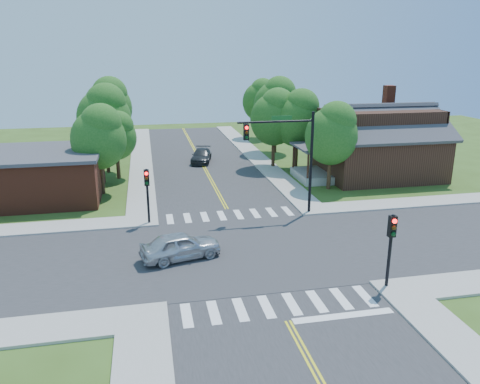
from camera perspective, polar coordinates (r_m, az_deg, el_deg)
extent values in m
plane|color=#364F18|center=(27.26, 1.15, -7.22)|extent=(100.00, 100.00, 0.00)
cube|color=#2D2D30|center=(27.25, 1.15, -7.18)|extent=(10.00, 90.00, 0.04)
cube|color=#2D2D30|center=(27.25, 1.15, -7.17)|extent=(90.00, 10.00, 0.04)
cube|color=#2D2D30|center=(27.26, 1.15, -7.22)|extent=(10.20, 10.20, 0.06)
cube|color=#9E9B93|center=(51.81, 1.69, 4.57)|extent=(2.20, 40.00, 0.14)
cube|color=#9E9B93|center=(50.50, -11.95, 3.88)|extent=(2.20, 40.00, 0.14)
cube|color=white|center=(32.45, -8.54, -3.28)|extent=(0.45, 2.00, 0.01)
cube|color=white|center=(32.52, -6.43, -3.15)|extent=(0.45, 2.00, 0.01)
cube|color=white|center=(32.63, -4.33, -3.02)|extent=(0.45, 2.00, 0.01)
cube|color=white|center=(32.79, -2.24, -2.88)|extent=(0.45, 2.00, 0.01)
cube|color=white|center=(32.99, -0.19, -2.74)|extent=(0.45, 2.00, 0.01)
cube|color=white|center=(33.24, 1.85, -2.60)|extent=(0.45, 2.00, 0.01)
cube|color=white|center=(33.52, 3.84, -2.46)|extent=(0.45, 2.00, 0.01)
cube|color=white|center=(33.84, 5.81, -2.32)|extent=(0.45, 2.00, 0.01)
cube|color=white|center=(21.24, -6.52, -14.71)|extent=(0.45, 2.00, 0.01)
cube|color=white|center=(21.35, -3.21, -14.44)|extent=(0.45, 2.00, 0.01)
cube|color=white|center=(21.52, 0.05, -14.13)|extent=(0.45, 2.00, 0.01)
cube|color=white|center=(21.76, 3.24, -13.78)|extent=(0.45, 2.00, 0.01)
cube|color=white|center=(22.06, 6.34, -13.40)|extent=(0.45, 2.00, 0.01)
cube|color=white|center=(22.42, 9.34, -13.00)|extent=(0.45, 2.00, 0.01)
cube|color=white|center=(22.84, 12.23, -12.58)|extent=(0.45, 2.00, 0.01)
cube|color=white|center=(23.32, 15.00, -12.14)|extent=(0.45, 2.00, 0.01)
cube|color=yellow|center=(52.00, -5.31, 4.52)|extent=(0.10, 37.50, 0.01)
cube|color=yellow|center=(52.02, -5.09, 4.53)|extent=(0.10, 37.50, 0.01)
cube|color=white|center=(21.59, 12.48, -14.61)|extent=(4.60, 0.45, 0.09)
cylinder|color=black|center=(32.74, 8.64, 3.40)|extent=(0.20, 0.20, 7.20)
cylinder|color=black|center=(31.38, 4.37, 8.54)|extent=(5.20, 0.14, 0.14)
cube|color=#19591E|center=(31.41, 5.12, 8.99)|extent=(1.40, 0.04, 0.30)
cube|color=black|center=(31.00, 0.75, 7.31)|extent=(0.34, 0.28, 1.05)
sphere|color=#FF0C0C|center=(30.78, 0.82, 7.84)|extent=(0.22, 0.22, 0.22)
sphere|color=#3F2605|center=(30.84, 0.82, 7.25)|extent=(0.22, 0.22, 0.22)
sphere|color=#05330F|center=(30.89, 0.82, 6.67)|extent=(0.22, 0.22, 0.22)
cylinder|color=black|center=(23.60, 17.77, -7.00)|extent=(0.16, 0.16, 3.80)
cube|color=black|center=(23.12, 18.06, -3.99)|extent=(0.34, 0.28, 1.05)
sphere|color=#FF0C0C|center=(22.87, 18.34, -3.40)|extent=(0.22, 0.22, 0.22)
sphere|color=#3F2605|center=(22.98, 18.27, -4.15)|extent=(0.22, 0.22, 0.22)
sphere|color=#05330F|center=(23.09, 18.19, -4.89)|extent=(0.22, 0.22, 0.22)
cylinder|color=black|center=(31.26, -11.18, -0.62)|extent=(0.16, 0.16, 3.80)
cube|color=black|center=(30.90, -11.32, 1.73)|extent=(0.34, 0.28, 1.05)
sphere|color=#FF0C0C|center=(30.65, -11.35, 2.21)|extent=(0.22, 0.22, 0.22)
sphere|color=#3F2605|center=(30.73, -11.32, 1.64)|extent=(0.22, 0.22, 0.22)
sphere|color=#05330F|center=(30.82, -11.28, 1.06)|extent=(0.22, 0.22, 0.22)
cube|color=black|center=(44.63, 16.45, 4.40)|extent=(10.00, 8.00, 4.00)
cube|color=#9E9B93|center=(42.47, 8.71, 1.99)|extent=(2.60, 4.50, 0.70)
cylinder|color=black|center=(39.97, 8.28, 2.92)|extent=(0.18, 0.18, 2.50)
cylinder|color=black|center=(43.65, 6.53, 4.17)|extent=(0.18, 0.18, 2.50)
cube|color=#38383D|center=(41.88, 8.87, 5.43)|extent=(2.80, 4.80, 0.18)
cube|color=maroon|center=(48.55, 17.33, 7.16)|extent=(0.90, 0.90, 7.11)
cube|color=maroon|center=(39.59, -23.86, 1.72)|extent=(10.00, 8.00, 3.50)
cube|color=#38383D|center=(39.19, -24.18, 4.33)|extent=(10.40, 8.40, 0.25)
cylinder|color=#382314|center=(39.56, 10.81, 2.29)|extent=(0.34, 0.34, 2.72)
ellipsoid|color=#1A5218|center=(38.92, 11.06, 6.69)|extent=(4.30, 4.08, 4.73)
sphere|color=#1A5218|center=(38.65, 11.69, 8.52)|extent=(3.15, 3.15, 3.15)
cylinder|color=#382314|center=(45.84, 6.85, 4.58)|extent=(0.34, 0.34, 2.89)
ellipsoid|color=#1A5218|center=(45.26, 7.00, 8.63)|extent=(4.57, 4.34, 5.03)
sphere|color=#1A5218|center=(44.99, 7.51, 10.32)|extent=(3.35, 3.35, 3.35)
cylinder|color=#382314|center=(53.19, 4.31, 6.51)|extent=(0.34, 0.34, 3.17)
ellipsoid|color=#1A5218|center=(52.66, 4.40, 10.35)|extent=(5.00, 4.75, 5.50)
sphere|color=#1A5218|center=(52.40, 4.82, 11.95)|extent=(3.67, 3.67, 3.67)
cylinder|color=#382314|center=(62.11, 2.42, 7.92)|extent=(0.34, 0.34, 2.89)
ellipsoid|color=#1A5218|center=(61.68, 2.46, 10.92)|extent=(4.57, 4.34, 5.02)
sphere|color=#1A5218|center=(61.43, 2.80, 12.17)|extent=(3.35, 3.35, 3.35)
cylinder|color=#382314|center=(39.09, -16.47, 1.71)|extent=(0.34, 0.34, 2.71)
ellipsoid|color=#1A5218|center=(38.44, -16.85, 6.12)|extent=(4.28, 4.07, 4.71)
sphere|color=#1A5218|center=(38.01, -16.59, 8.00)|extent=(3.14, 3.14, 3.14)
cylinder|color=#382314|center=(45.92, -15.88, 4.22)|extent=(0.34, 0.34, 3.11)
ellipsoid|color=#1A5218|center=(45.32, -16.23, 8.56)|extent=(4.92, 4.67, 5.41)
sphere|color=#1A5218|center=(44.92, -16.02, 10.41)|extent=(3.61, 3.61, 3.61)
cylinder|color=#382314|center=(52.94, -15.48, 5.91)|extent=(0.34, 0.34, 3.20)
ellipsoid|color=#1A5218|center=(52.41, -15.79, 9.80)|extent=(5.05, 4.80, 5.55)
sphere|color=#1A5218|center=(52.04, -15.61, 11.45)|extent=(3.70, 3.70, 3.70)
cylinder|color=#382314|center=(62.49, -15.05, 7.34)|extent=(0.34, 0.34, 2.73)
ellipsoid|color=#1A5218|center=(62.08, -15.27, 10.15)|extent=(4.32, 4.10, 4.75)
sphere|color=#1A5218|center=(61.74, -15.09, 11.34)|extent=(3.17, 3.17, 3.17)
cylinder|color=#382314|center=(46.29, 4.06, 4.78)|extent=(0.34, 0.34, 2.90)
ellipsoid|color=#1A5218|center=(45.72, 4.15, 8.81)|extent=(4.58, 4.35, 5.04)
sphere|color=#1A5218|center=(45.44, 4.62, 10.49)|extent=(3.36, 3.36, 3.36)
cylinder|color=#382314|center=(43.55, -14.64, 3.08)|extent=(0.34, 0.34, 2.28)
ellipsoid|color=#1A5218|center=(43.04, -14.89, 6.42)|extent=(3.60, 3.42, 3.96)
sphere|color=#1A5218|center=(42.65, -14.61, 7.82)|extent=(2.64, 2.64, 2.64)
imported|color=silver|center=(26.20, -7.26, -6.59)|extent=(3.82, 5.25, 1.51)
imported|color=#2A2D2F|center=(48.54, -4.73, 4.38)|extent=(3.84, 5.37, 1.32)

